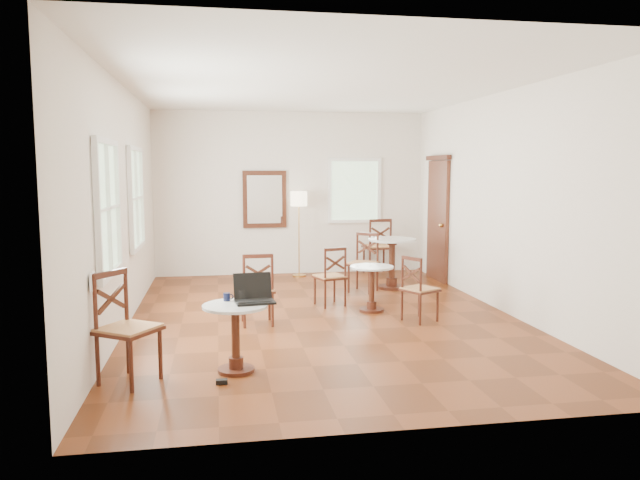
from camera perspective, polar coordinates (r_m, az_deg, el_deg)
The scene contains 17 objects.
ground at distance 8.01m, azimuth 0.36°, elevation -7.37°, with size 7.00×7.00×0.00m, color #632B10.
room_shell at distance 8.03m, azimuth -0.39°, elevation 6.28°, with size 5.02×7.02×3.01m.
cafe_table_near at distance 5.91m, azimuth -8.00°, elevation -8.45°, with size 0.63×0.63×0.66m.
cafe_table_mid at distance 8.34m, azimuth 4.92°, elevation -4.10°, with size 0.60×0.60×0.63m.
cafe_table_back at distance 9.93m, azimuth 6.82°, elevation -1.67°, with size 0.78×0.78×0.83m.
chair_near_a at distance 7.62m, azimuth -5.96°, elevation -4.62°, with size 0.43×0.43×0.92m.
chair_near_b at distance 5.82m, azimuth -17.89°, elevation -7.91°, with size 0.66×0.66×1.03m.
chair_mid_a at distance 8.63m, azimuth 1.02°, elevation -3.46°, with size 0.50×0.50×0.86m.
chair_mid_b at distance 7.85m, azimuth 9.32°, elevation -4.58°, with size 0.53×0.53×0.85m.
chair_back_a at distance 11.28m, azimuth 5.46°, elevation -0.60°, with size 0.50×0.50×1.05m.
chair_back_b at distance 9.65m, azimuth 4.17°, elevation -2.16°, with size 0.60×0.60×0.93m.
floor_lamp at distance 10.92m, azimuth -2.01°, elevation 3.38°, with size 0.30×0.30×1.56m.
laptop at distance 5.94m, azimuth -6.28°, elevation -5.18°, with size 0.40×0.35×0.27m.
mouse at distance 5.80m, azimuth -7.43°, elevation -5.96°, with size 0.10×0.06×0.04m, color black.
navy_mug at distance 6.01m, azimuth -8.79°, elevation -5.34°, with size 0.10×0.07×0.08m.
water_glass at distance 5.96m, azimuth -7.37°, elevation -5.25°, with size 0.07×0.07×0.11m, color white.
power_adapter at distance 5.71m, azimuth -9.29°, elevation -13.09°, with size 0.11×0.06×0.04m, color black.
Camera 1 is at (-1.35, -7.66, 1.94)m, focal length 33.82 mm.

